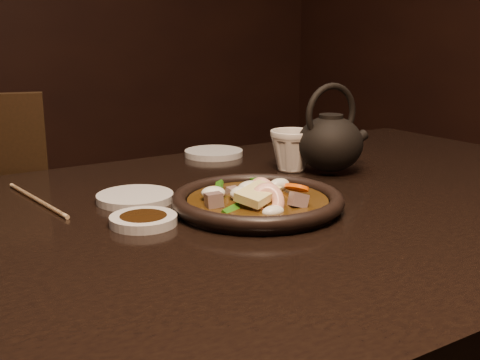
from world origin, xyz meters
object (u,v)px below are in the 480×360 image
table (239,256)px  plate (258,201)px  tea_cup (292,149)px  teapot (330,141)px

table → plate: plate is taller
tea_cup → plate: bearing=-138.5°
plate → tea_cup: bearing=41.5°
plate → teapot: bearing=26.2°
teapot → plate: bearing=-151.6°
tea_cup → table: bearing=-143.6°
table → teapot: teapot is taller
plate → tea_cup: 0.28m
table → plate: 0.10m
tea_cup → teapot: (0.05, -0.06, 0.02)m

